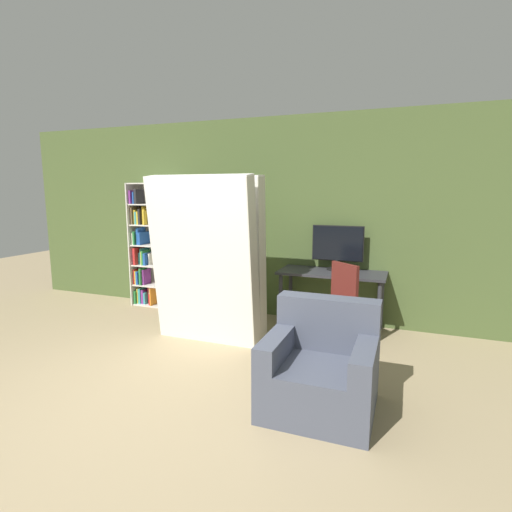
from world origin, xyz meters
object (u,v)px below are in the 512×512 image
mattress_near (204,261)px  mattress_far (215,257)px  monitor (338,246)px  armchair (321,369)px  bookshelf (153,248)px  office_chair (333,315)px

mattress_near → mattress_far: mattress_near is taller
monitor → armchair: 2.15m
bookshelf → armchair: bookshelf is taller
armchair → monitor: bearing=96.6°
office_chair → mattress_far: bearing=-177.6°
office_chair → mattress_near: size_ratio=0.50×
bookshelf → mattress_near: (1.48, -1.11, 0.08)m
mattress_far → mattress_near: bearing=-90.0°
monitor → bookshelf: 2.79m
monitor → office_chair: 1.03m
monitor → armchair: monitor is taller
bookshelf → armchair: 3.67m
monitor → mattress_far: (-1.30, -0.84, -0.09)m
office_chair → armchair: size_ratio=1.12×
mattress_near → mattress_far: (0.00, 0.26, -0.00)m
office_chair → mattress_near: mattress_near is taller
mattress_near → bookshelf: bearing=143.0°
mattress_near → mattress_far: size_ratio=1.00×
monitor → bookshelf: size_ratio=0.35×
office_chair → bookshelf: 3.03m
office_chair → mattress_far: (-1.41, -0.06, 0.56)m
mattress_near → monitor: bearing=40.4°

